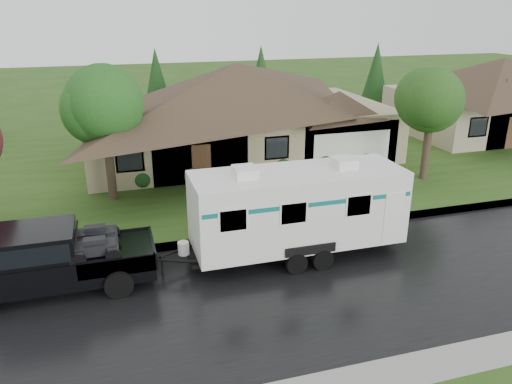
# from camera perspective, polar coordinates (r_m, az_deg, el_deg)

# --- Properties ---
(ground) EXTENTS (140.00, 140.00, 0.00)m
(ground) POSITION_cam_1_polar(r_m,az_deg,el_deg) (18.83, 2.82, -7.86)
(ground) COLOR #294916
(ground) RESTS_ON ground
(road) EXTENTS (140.00, 8.00, 0.01)m
(road) POSITION_cam_1_polar(r_m,az_deg,el_deg) (17.21, 5.06, -10.86)
(road) COLOR black
(road) RESTS_ON ground
(curb) EXTENTS (140.00, 0.50, 0.15)m
(curb) POSITION_cam_1_polar(r_m,az_deg,el_deg) (20.70, 0.77, -4.84)
(curb) COLOR gray
(curb) RESTS_ON ground
(lawn) EXTENTS (140.00, 26.00, 0.15)m
(lawn) POSITION_cam_1_polar(r_m,az_deg,el_deg) (32.34, -5.99, 4.51)
(lawn) COLOR #294916
(lawn) RESTS_ON ground
(house_main) EXTENTS (19.44, 10.80, 6.90)m
(house_main) POSITION_cam_1_polar(r_m,az_deg,el_deg) (30.93, -1.58, 10.57)
(house_main) COLOR #998C67
(house_main) RESTS_ON lawn
(house_neighbor) EXTENTS (15.12, 9.72, 6.45)m
(house_neighbor) POSITION_cam_1_polar(r_m,az_deg,el_deg) (41.28, 26.59, 10.60)
(house_neighbor) COLOR tan
(house_neighbor) RESTS_ON lawn
(tree_left_green) EXTENTS (3.77, 3.77, 6.24)m
(tree_left_green) POSITION_cam_1_polar(r_m,az_deg,el_deg) (24.04, -16.98, 8.94)
(tree_left_green) COLOR #382B1E
(tree_left_green) RESTS_ON lawn
(tree_right_green) EXTENTS (3.63, 3.63, 6.01)m
(tree_right_green) POSITION_cam_1_polar(r_m,az_deg,el_deg) (27.55, 19.50, 9.71)
(tree_right_green) COLOR #382B1E
(tree_right_green) RESTS_ON lawn
(shrub_row) EXTENTS (13.60, 1.00, 1.00)m
(shrub_row) POSITION_cam_1_polar(r_m,az_deg,el_deg) (27.32, 0.38, 2.86)
(shrub_row) COLOR #143814
(shrub_row) RESTS_ON lawn
(pickup_truck) EXTENTS (6.68, 2.54, 2.23)m
(pickup_truck) POSITION_cam_1_polar(r_m,az_deg,el_deg) (17.86, -22.96, -6.96)
(pickup_truck) COLOR black
(pickup_truck) RESTS_ON ground
(travel_trailer) EXTENTS (8.24, 2.89, 3.70)m
(travel_trailer) POSITION_cam_1_polar(r_m,az_deg,el_deg) (18.49, 4.77, -1.74)
(travel_trailer) COLOR white
(travel_trailer) RESTS_ON ground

